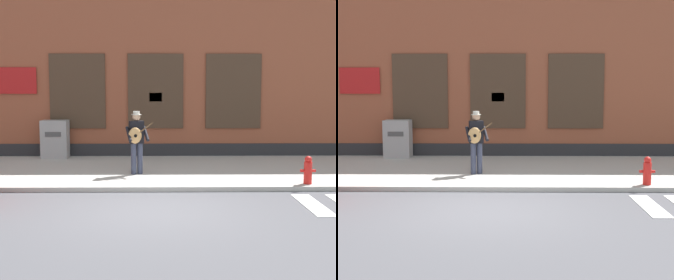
# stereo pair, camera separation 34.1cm
# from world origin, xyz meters

# --- Properties ---
(ground_plane) EXTENTS (160.00, 160.00, 0.00)m
(ground_plane) POSITION_xyz_m (0.00, 0.00, 0.00)
(ground_plane) COLOR #4C4C51
(sidewalk) EXTENTS (28.00, 5.22, 0.12)m
(sidewalk) POSITION_xyz_m (0.00, 4.28, 0.06)
(sidewalk) COLOR #ADAAA3
(sidewalk) RESTS_ON ground
(building_backdrop) EXTENTS (28.00, 4.06, 7.13)m
(building_backdrop) POSITION_xyz_m (-0.00, 8.88, 3.56)
(building_backdrop) COLOR brown
(building_backdrop) RESTS_ON ground
(busker) EXTENTS (0.77, 0.64, 1.74)m
(busker) POSITION_xyz_m (-0.49, 3.38, 1.11)
(busker) COLOR #33384C
(busker) RESTS_ON sidewalk
(utility_box) EXTENTS (0.89, 0.60, 1.28)m
(utility_box) POSITION_xyz_m (-3.41, 6.44, 0.76)
(utility_box) COLOR #9E9E9E
(utility_box) RESTS_ON sidewalk
(fire_hydrant) EXTENTS (0.38, 0.20, 0.70)m
(fire_hydrant) POSITION_xyz_m (3.84, 2.01, 0.46)
(fire_hydrant) COLOR red
(fire_hydrant) RESTS_ON sidewalk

